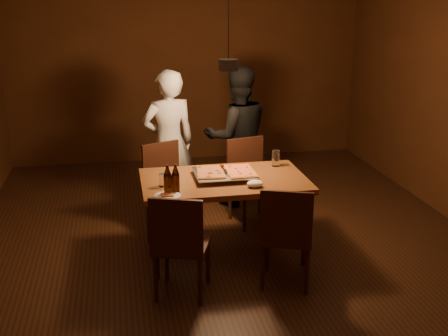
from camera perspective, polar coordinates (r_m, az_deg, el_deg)
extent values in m
plane|color=#361E0E|center=(5.60, 0.40, -7.60)|extent=(6.00, 6.00, 0.00)
plane|color=#4C2611|center=(8.09, -3.82, 10.58)|extent=(5.00, 0.00, 5.00)
plane|color=#4C2611|center=(2.42, 14.68, -7.15)|extent=(5.00, 0.00, 5.00)
cube|color=brown|center=(5.12, 0.00, -1.33)|extent=(1.50, 0.90, 0.05)
cylinder|color=#38190F|center=(4.84, -7.03, -7.42)|extent=(0.06, 0.06, 0.70)
cylinder|color=#38190F|center=(5.09, 8.27, -6.18)|extent=(0.06, 0.06, 0.70)
cylinder|color=#38190F|center=(5.52, -7.60, -4.20)|extent=(0.06, 0.06, 0.70)
cylinder|color=#38190F|center=(5.74, 5.88, -3.27)|extent=(0.06, 0.06, 0.70)
cube|color=#38190F|center=(5.78, -5.44, -2.26)|extent=(0.55, 0.55, 0.04)
cube|color=#38190F|center=(5.86, -6.43, 0.47)|extent=(0.40, 0.20, 0.45)
cube|color=#38190F|center=(5.93, 2.93, -1.68)|extent=(0.50, 0.50, 0.04)
cube|color=#38190F|center=(6.02, 2.14, 1.02)|extent=(0.42, 0.12, 0.45)
cube|color=#38190F|center=(4.57, -4.29, -7.79)|extent=(0.53, 0.53, 0.04)
cube|color=#38190F|center=(4.31, -4.91, -5.97)|extent=(0.41, 0.17, 0.45)
cube|color=#38190F|center=(4.75, 6.41, -6.88)|extent=(0.54, 0.54, 0.04)
cube|color=#38190F|center=(4.48, 6.34, -5.08)|extent=(0.40, 0.18, 0.45)
cube|color=silver|center=(5.13, 0.09, -0.72)|extent=(0.59, 0.50, 0.05)
cube|color=maroon|center=(5.11, -1.36, -0.39)|extent=(0.28, 0.41, 0.02)
cube|color=gold|center=(5.14, 1.64, -0.30)|extent=(0.26, 0.41, 0.02)
cylinder|color=black|center=(4.71, -5.73, -1.74)|extent=(0.07, 0.07, 0.17)
cone|color=black|center=(4.67, -5.78, -0.25)|extent=(0.07, 0.07, 0.09)
cylinder|color=black|center=(4.74, -4.92, -1.62)|extent=(0.07, 0.07, 0.16)
cone|color=black|center=(4.70, -4.96, -0.16)|extent=(0.07, 0.07, 0.09)
cylinder|color=silver|center=(4.93, -6.19, -1.21)|extent=(0.07, 0.07, 0.11)
cylinder|color=silver|center=(5.48, 5.28, 0.99)|extent=(0.08, 0.08, 0.16)
cylinder|color=white|center=(4.68, -5.76, -2.87)|extent=(0.22, 0.22, 0.02)
cube|color=gold|center=(4.67, -5.76, -2.71)|extent=(0.10, 0.08, 0.01)
ellipsoid|color=white|center=(4.89, 3.17, -1.61)|extent=(0.14, 0.11, 0.06)
imported|color=silver|center=(6.16, -5.61, 2.57)|extent=(0.64, 0.48, 1.60)
imported|color=black|center=(6.39, 1.38, 3.22)|extent=(0.81, 0.64, 1.60)
cylinder|color=black|center=(5.11, 0.45, 10.44)|extent=(0.18, 0.18, 0.10)
cylinder|color=black|center=(5.07, 0.46, 16.62)|extent=(0.01, 0.01, 1.00)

